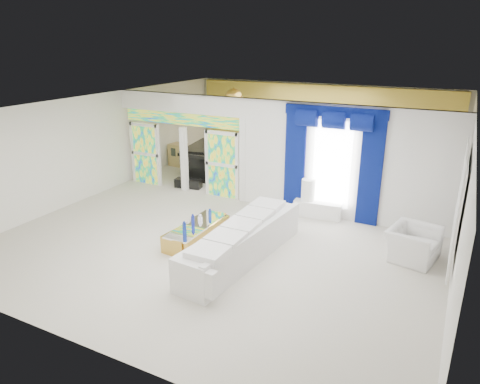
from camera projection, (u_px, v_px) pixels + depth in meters
The scene contains 22 objects.
floor at pixel (250, 216), 11.89m from camera, with size 12.00×12.00×0.00m, color #B7AF9E.
dividing_wall at pixel (343, 163), 11.31m from camera, with size 5.70×0.18×3.00m, color white.
dividing_header at pixel (180, 103), 13.06m from camera, with size 4.30×0.18×0.55m, color white.
stained_panel_left at pixel (146, 154), 14.24m from camera, with size 0.95×0.04×2.00m, color #994C3F.
stained_panel_right at pixel (222, 165), 13.01m from camera, with size 0.95×0.04×2.00m, color #994C3F.
stained_transom at pixel (180, 119), 13.21m from camera, with size 4.00×0.05×0.35m, color #994C3F.
window_pane at pixel (332, 165), 11.35m from camera, with size 1.00×0.02×2.30m, color white.
blue_drape_left at pixel (295, 162), 11.77m from camera, with size 0.55×0.10×2.80m, color #030645.
blue_drape_right at pixel (371, 172), 10.91m from camera, with size 0.55×0.10×2.80m, color #030645.
blue_pelmet at pixel (335, 112), 10.87m from camera, with size 2.60×0.12×0.25m, color #030645.
wall_mirror at pixel (460, 203), 8.42m from camera, with size 0.04×2.70×1.90m, color white.
gold_curtains at pixel (319, 125), 16.35m from camera, with size 9.70×0.12×2.90m, color #BA872C.
white_sofa at pixel (242, 244), 9.44m from camera, with size 0.81×3.80×0.72m, color silver.
coffee_table at pixel (197, 233), 10.32m from camera, with size 0.61×1.84×0.41m, color #B68E39.
console_table at pixel (318, 209), 11.77m from camera, with size 1.27×0.40×0.42m, color white.
table_lamp at pixel (308, 190), 11.74m from camera, with size 0.36×0.36×0.58m, color white.
armchair at pixel (413, 244), 9.46m from camera, with size 1.09×0.95×0.71m, color silver.
grand_piano at pixel (213, 160), 15.31m from camera, with size 1.59×2.09×1.05m, color black.
piano_bench at pixel (188, 183), 14.09m from camera, with size 0.85×0.33×0.28m, color black.
tv_console at pixel (178, 155), 16.49m from camera, with size 0.57×0.52×0.83m, color tan.
chandelier at pixel (234, 97), 14.86m from camera, with size 0.60×0.60×0.60m, color gold.
decanters at pixel (195, 222), 10.21m from camera, with size 0.18×1.19×0.24m.
Camera 1 is at (4.77, -9.93, 4.53)m, focal length 32.85 mm.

